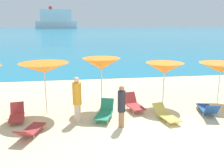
{
  "coord_description": "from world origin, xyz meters",
  "views": [
    {
      "loc": [
        -2.86,
        -7.21,
        3.96
      ],
      "look_at": [
        -1.14,
        3.97,
        1.2
      ],
      "focal_mm": 39.09,
      "sensor_mm": 36.0,
      "label": 1
    }
  ],
  "objects_px": {
    "lounge_chair_1": "(30,130)",
    "lounge_chair_4": "(17,114)",
    "umbrella_4": "(221,68)",
    "beachgoer_3": "(77,98)",
    "lounge_chair_7": "(105,112)",
    "cruise_ship": "(56,20)",
    "lounge_chair_3": "(134,104)",
    "umbrella_3": "(165,68)",
    "umbrella_1": "(44,68)",
    "umbrella_2": "(101,64)",
    "lounge_chair_6": "(207,109)",
    "beachgoer_1": "(122,105)",
    "lounge_chair_0": "(166,114)"
  },
  "relations": [
    {
      "from": "lounge_chair_1",
      "to": "lounge_chair_4",
      "type": "relative_size",
      "value": 1.17
    },
    {
      "from": "umbrella_4",
      "to": "beachgoer_3",
      "type": "distance_m",
      "value": 7.47
    },
    {
      "from": "lounge_chair_7",
      "to": "lounge_chair_1",
      "type": "bearing_deg",
      "value": -136.4
    },
    {
      "from": "umbrella_4",
      "to": "cruise_ship",
      "type": "xyz_separation_m",
      "value": [
        -25.18,
        261.68,
        6.79
      ]
    },
    {
      "from": "lounge_chair_7",
      "to": "beachgoer_3",
      "type": "height_order",
      "value": "beachgoer_3"
    },
    {
      "from": "lounge_chair_3",
      "to": "cruise_ship",
      "type": "distance_m",
      "value": 263.15
    },
    {
      "from": "umbrella_3",
      "to": "umbrella_4",
      "type": "distance_m",
      "value": 2.98
    },
    {
      "from": "lounge_chair_4",
      "to": "lounge_chair_7",
      "type": "height_order",
      "value": "lounge_chair_7"
    },
    {
      "from": "umbrella_1",
      "to": "umbrella_2",
      "type": "xyz_separation_m",
      "value": [
        2.58,
        0.42,
        0.05
      ]
    },
    {
      "from": "lounge_chair_1",
      "to": "lounge_chair_6",
      "type": "bearing_deg",
      "value": -154.37
    },
    {
      "from": "umbrella_4",
      "to": "beachgoer_1",
      "type": "xyz_separation_m",
      "value": [
        -5.58,
        -2.36,
        -0.93
      ]
    },
    {
      "from": "umbrella_4",
      "to": "lounge_chair_1",
      "type": "relative_size",
      "value": 1.35
    },
    {
      "from": "umbrella_2",
      "to": "lounge_chair_4",
      "type": "relative_size",
      "value": 1.74
    },
    {
      "from": "umbrella_3",
      "to": "lounge_chair_6",
      "type": "distance_m",
      "value": 2.74
    },
    {
      "from": "umbrella_4",
      "to": "cruise_ship",
      "type": "height_order",
      "value": "cruise_ship"
    },
    {
      "from": "lounge_chair_4",
      "to": "cruise_ship",
      "type": "height_order",
      "value": "cruise_ship"
    },
    {
      "from": "umbrella_3",
      "to": "beachgoer_3",
      "type": "bearing_deg",
      "value": -161.2
    },
    {
      "from": "beachgoer_3",
      "to": "beachgoer_1",
      "type": "bearing_deg",
      "value": 175.52
    },
    {
      "from": "umbrella_4",
      "to": "lounge_chair_7",
      "type": "bearing_deg",
      "value": -167.41
    },
    {
      "from": "umbrella_2",
      "to": "lounge_chair_6",
      "type": "relative_size",
      "value": 1.37
    },
    {
      "from": "lounge_chair_3",
      "to": "umbrella_3",
      "type": "bearing_deg",
      "value": 9.2
    },
    {
      "from": "lounge_chair_3",
      "to": "cruise_ship",
      "type": "xyz_separation_m",
      "value": [
        -20.54,
        262.22,
        8.29
      ]
    },
    {
      "from": "lounge_chair_7",
      "to": "cruise_ship",
      "type": "xyz_separation_m",
      "value": [
        -19.05,
        263.04,
        8.31
      ]
    },
    {
      "from": "umbrella_2",
      "to": "lounge_chair_6",
      "type": "distance_m",
      "value": 5.26
    },
    {
      "from": "umbrella_1",
      "to": "lounge_chair_7",
      "type": "height_order",
      "value": "umbrella_1"
    },
    {
      "from": "lounge_chair_1",
      "to": "lounge_chair_4",
      "type": "xyz_separation_m",
      "value": [
        -0.81,
        1.62,
        0.04
      ]
    },
    {
      "from": "beachgoer_1",
      "to": "beachgoer_3",
      "type": "xyz_separation_m",
      "value": [
        -1.7,
        0.93,
        0.1
      ]
    },
    {
      "from": "umbrella_1",
      "to": "umbrella_4",
      "type": "bearing_deg",
      "value": 2.12
    },
    {
      "from": "beachgoer_3",
      "to": "lounge_chair_6",
      "type": "bearing_deg",
      "value": -157.75
    },
    {
      "from": "beachgoer_3",
      "to": "umbrella_4",
      "type": "bearing_deg",
      "value": -144.84
    },
    {
      "from": "lounge_chair_0",
      "to": "lounge_chair_7",
      "type": "distance_m",
      "value": 2.61
    },
    {
      "from": "beachgoer_1",
      "to": "beachgoer_3",
      "type": "distance_m",
      "value": 1.94
    },
    {
      "from": "beachgoer_1",
      "to": "cruise_ship",
      "type": "xyz_separation_m",
      "value": [
        -19.6,
        264.03,
        7.72
      ]
    },
    {
      "from": "umbrella_2",
      "to": "umbrella_3",
      "type": "distance_m",
      "value": 3.12
    },
    {
      "from": "umbrella_4",
      "to": "lounge_chair_6",
      "type": "height_order",
      "value": "umbrella_4"
    },
    {
      "from": "lounge_chair_4",
      "to": "umbrella_1",
      "type": "bearing_deg",
      "value": 22.33
    },
    {
      "from": "cruise_ship",
      "to": "lounge_chair_4",
      "type": "bearing_deg",
      "value": -90.07
    },
    {
      "from": "lounge_chair_1",
      "to": "lounge_chair_3",
      "type": "relative_size",
      "value": 1.11
    },
    {
      "from": "lounge_chair_4",
      "to": "lounge_chair_6",
      "type": "height_order",
      "value": "lounge_chair_6"
    },
    {
      "from": "lounge_chair_4",
      "to": "beachgoer_3",
      "type": "distance_m",
      "value": 2.68
    },
    {
      "from": "lounge_chair_0",
      "to": "umbrella_2",
      "type": "bearing_deg",
      "value": 131.52
    },
    {
      "from": "beachgoer_1",
      "to": "lounge_chair_6",
      "type": "bearing_deg",
      "value": 140.58
    },
    {
      "from": "lounge_chair_0",
      "to": "lounge_chair_1",
      "type": "relative_size",
      "value": 1.01
    },
    {
      "from": "lounge_chair_6",
      "to": "beachgoer_3",
      "type": "xyz_separation_m",
      "value": [
        -5.8,
        0.18,
        0.72
      ]
    },
    {
      "from": "umbrella_4",
      "to": "lounge_chair_4",
      "type": "relative_size",
      "value": 1.58
    },
    {
      "from": "lounge_chair_1",
      "to": "lounge_chair_7",
      "type": "bearing_deg",
      "value": -138.34
    },
    {
      "from": "lounge_chair_4",
      "to": "beachgoer_1",
      "type": "xyz_separation_m",
      "value": [
        4.25,
        -1.34,
        0.63
      ]
    },
    {
      "from": "umbrella_4",
      "to": "lounge_chair_4",
      "type": "distance_m",
      "value": 10.0
    },
    {
      "from": "umbrella_1",
      "to": "cruise_ship",
      "type": "bearing_deg",
      "value": 93.61
    },
    {
      "from": "lounge_chair_0",
      "to": "lounge_chair_7",
      "type": "bearing_deg",
      "value": 158.34
    }
  ]
}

